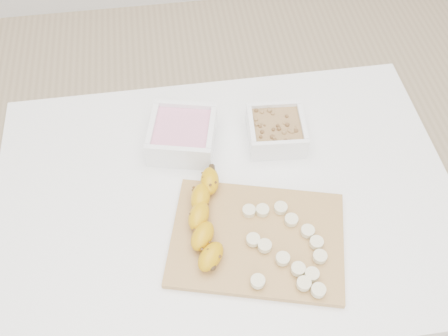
{
  "coord_description": "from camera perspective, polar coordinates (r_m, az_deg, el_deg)",
  "views": [
    {
      "loc": [
        -0.09,
        -0.58,
        1.66
      ],
      "look_at": [
        0.0,
        0.03,
        0.81
      ],
      "focal_mm": 40.0,
      "sensor_mm": 36.0,
      "label": 1
    }
  ],
  "objects": [
    {
      "name": "bowl_yogurt",
      "position": [
        1.15,
        -4.77,
        3.86
      ],
      "size": [
        0.18,
        0.18,
        0.07
      ],
      "color": "white",
      "rests_on": "table"
    },
    {
      "name": "banana",
      "position": [
        1.01,
        -2.04,
        -5.88
      ],
      "size": [
        0.13,
        0.24,
        0.04
      ],
      "primitive_type": null,
      "rotation": [
        0.0,
        0.0,
        -0.32
      ],
      "color": "#C68D07",
      "rests_on": "cutting_board"
    },
    {
      "name": "banana_slices",
      "position": [
        1.0,
        7.27,
        -8.96
      ],
      "size": [
        0.16,
        0.22,
        0.02
      ],
      "color": "beige",
      "rests_on": "cutting_board"
    },
    {
      "name": "bowl_granola",
      "position": [
        1.16,
        5.99,
        4.3
      ],
      "size": [
        0.14,
        0.14,
        0.06
      ],
      "color": "white",
      "rests_on": "table"
    },
    {
      "name": "cutting_board",
      "position": [
        1.02,
        3.81,
        -8.09
      ],
      "size": [
        0.4,
        0.33,
        0.01
      ],
      "primitive_type": "cube",
      "rotation": [
        0.0,
        0.0,
        -0.26
      ],
      "color": "#A67742",
      "rests_on": "table"
    },
    {
      "name": "ground",
      "position": [
        1.76,
        0.15,
        -16.5
      ],
      "size": [
        3.5,
        3.5,
        0.0
      ],
      "primitive_type": "plane",
      "color": "#C6AD89",
      "rests_on": "ground"
    },
    {
      "name": "table",
      "position": [
        1.17,
        0.21,
        -5.69
      ],
      "size": [
        1.0,
        0.7,
        0.75
      ],
      "color": "white",
      "rests_on": "ground"
    }
  ]
}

